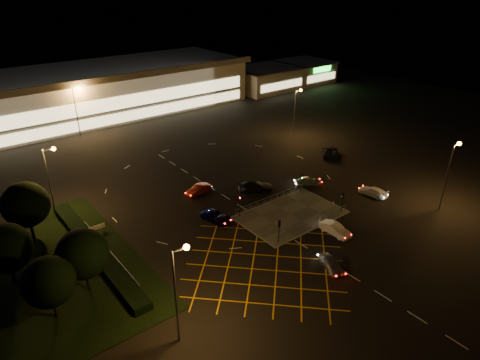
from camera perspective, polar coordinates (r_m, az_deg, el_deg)
ground at (r=60.61m, az=4.08°, el=-4.51°), size 180.00×180.00×0.00m
pedestrian_island at (r=60.55m, az=6.77°, el=-4.61°), size 14.00×9.00×0.12m
grass_verge at (r=54.45m, az=-23.64°, el=-10.81°), size 18.00×30.00×0.08m
hedge at (r=55.10m, az=-18.76°, el=-8.82°), size 2.00×26.00×1.00m
supermarket at (r=109.42m, az=-18.40°, el=11.26°), size 72.00×26.50×10.50m
retail_unit_a at (r=126.20m, az=3.40°, el=13.34°), size 18.80×14.80×6.35m
retail_unit_b at (r=137.06m, az=8.61°, el=14.12°), size 14.80×14.80×6.35m
streetlight_sw at (r=38.36m, az=-8.14°, el=-13.29°), size 1.78×0.56×10.03m
streetlight_se at (r=65.60m, az=26.27°, el=1.59°), size 1.78×0.56×10.03m
streetlight_nw at (r=62.48m, az=-23.94°, el=0.90°), size 1.78×0.56×10.03m
streetlight_ne at (r=87.08m, az=7.52°, el=9.66°), size 1.78×0.56×10.03m
streetlight_far_left at (r=93.36m, az=-20.86°, el=9.30°), size 1.78×0.56×10.03m
streetlight_far_right at (r=112.88m, az=-1.32°, el=13.61°), size 1.78×0.56×10.03m
signal_sw at (r=53.31m, az=5.25°, el=-6.23°), size 0.28×0.30×3.15m
signal_se at (r=61.17m, az=13.53°, el=-2.39°), size 0.28×0.30×3.15m
signal_nw at (r=58.51m, az=-0.07°, el=-2.97°), size 0.28×0.30×3.15m
signal_ne at (r=65.75m, az=8.20°, el=0.18°), size 0.28×0.30×3.15m
tree_a at (r=45.25m, az=-24.16°, el=-12.31°), size 5.04×5.04×6.86m
tree_b at (r=51.57m, az=-28.79°, el=-7.97°), size 5.40×5.40×7.35m
tree_c at (r=58.84m, az=-26.67°, el=-2.96°), size 5.76×5.76×7.84m
tree_e at (r=47.34m, az=-20.26°, el=-9.24°), size 5.40×5.40×7.35m
car_near_silver at (r=50.81m, az=12.08°, el=-10.91°), size 2.78×4.22×1.34m
car_queue_white at (r=57.03m, az=12.55°, el=-6.42°), size 1.63×4.43×1.45m
car_left_blue at (r=58.59m, az=-3.14°, el=-4.90°), size 3.00×5.00×1.30m
car_far_dkgrey at (r=66.29m, az=2.09°, el=-0.86°), size 5.76×4.66×1.57m
car_right_silver at (r=68.99m, az=9.05°, el=-0.14°), size 4.34×3.54×1.39m
car_circ_red at (r=65.79m, az=-5.55°, el=-1.28°), size 4.41×2.05×1.40m
car_east_grey at (r=80.91m, az=11.96°, el=3.70°), size 5.91×5.80×1.58m
car_approach_white at (r=68.09m, az=17.32°, el=-1.47°), size 2.35×4.72×1.32m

